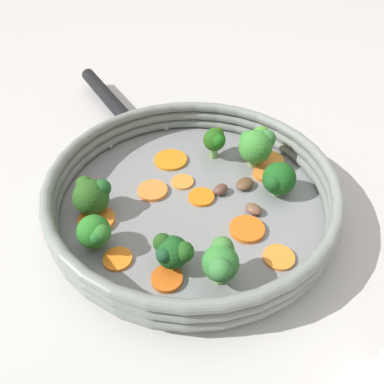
{
  "coord_description": "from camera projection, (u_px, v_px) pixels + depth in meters",
  "views": [
    {
      "loc": [
        0.12,
        0.32,
        0.35
      ],
      "look_at": [
        0.0,
        0.0,
        0.03
      ],
      "focal_mm": 35.0,
      "sensor_mm": 36.0,
      "label": 1
    }
  ],
  "objects": [
    {
      "name": "ground_plane",
      "position": [
        192.0,
        208.0,
        0.49
      ],
      "size": [
        4.0,
        4.0,
        0.0
      ],
      "primitive_type": "plane",
      "color": "#BBB8B8"
    },
    {
      "name": "skillet",
      "position": [
        192.0,
        204.0,
        0.49
      ],
      "size": [
        0.35,
        0.35,
        0.01
      ],
      "primitive_type": "cylinder",
      "color": "gray",
      "rests_on": "ground_plane"
    },
    {
      "name": "skillet_rim_wall",
      "position": [
        192.0,
        188.0,
        0.47
      ],
      "size": [
        0.36,
        0.36,
        0.04
      ],
      "color": "gray",
      "rests_on": "skillet"
    },
    {
      "name": "skillet_handle",
      "position": [
        109.0,
        99.0,
        0.65
      ],
      "size": [
        0.06,
        0.22,
        0.02
      ],
      "primitive_type": "cylinder",
      "rotation": [
        1.57,
        0.0,
        0.18
      ],
      "color": "black",
      "rests_on": "skillet"
    },
    {
      "name": "skillet_rivet_left",
      "position": [
        166.0,
        128.0,
        0.6
      ],
      "size": [
        0.01,
        0.01,
        0.01
      ],
      "primitive_type": "sphere",
      "color": "gray",
      "rests_on": "skillet"
    },
    {
      "name": "skillet_rivet_right",
      "position": [
        110.0,
        146.0,
        0.56
      ],
      "size": [
        0.01,
        0.01,
        0.01
      ],
      "primitive_type": "sphere",
      "color": "gray",
      "rests_on": "skillet"
    },
    {
      "name": "carrot_slice_0",
      "position": [
        202.0,
        198.0,
        0.48
      ],
      "size": [
        0.04,
        0.04,
        0.0
      ],
      "primitive_type": "cylinder",
      "rotation": [
        0.0,
        0.0,
        3.55
      ],
      "color": "orange",
      "rests_on": "skillet"
    },
    {
      "name": "carrot_slice_1",
      "position": [
        153.0,
        191.0,
        0.49
      ],
      "size": [
        0.06,
        0.06,
        0.01
      ],
      "primitive_type": "cylinder",
      "rotation": [
        0.0,
        0.0,
        5.61
      ],
      "color": "orange",
      "rests_on": "skillet"
    },
    {
      "name": "carrot_slice_2",
      "position": [
        96.0,
        220.0,
        0.45
      ],
      "size": [
        0.06,
        0.06,
        0.01
      ],
      "primitive_type": "cylinder",
      "rotation": [
        0.0,
        0.0,
        2.77
      ],
      "color": "orange",
      "rests_on": "skillet"
    },
    {
      "name": "carrot_slice_3",
      "position": [
        173.0,
        159.0,
        0.54
      ],
      "size": [
        0.05,
        0.05,
        0.0
      ],
      "primitive_type": "cylinder",
      "rotation": [
        0.0,
        0.0,
        1.53
      ],
      "color": "orange",
      "rests_on": "skillet"
    },
    {
      "name": "carrot_slice_4",
      "position": [
        247.0,
        229.0,
        0.44
      ],
      "size": [
        0.06,
        0.06,
        0.01
      ],
      "primitive_type": "cylinder",
      "rotation": [
        0.0,
        0.0,
        2.14
      ],
      "color": "orange",
      "rests_on": "skillet"
    },
    {
      "name": "carrot_slice_5",
      "position": [
        279.0,
        257.0,
        0.41
      ],
      "size": [
        0.05,
        0.05,
        0.0
      ],
      "primitive_type": "cylinder",
      "rotation": [
        0.0,
        0.0,
        2.68
      ],
      "color": "orange",
      "rests_on": "skillet"
    },
    {
      "name": "carrot_slice_6",
      "position": [
        267.0,
        161.0,
        0.54
      ],
      "size": [
        0.07,
        0.07,
        0.01
      ],
      "primitive_type": "cylinder",
      "rotation": [
        0.0,
        0.0,
        2.53
      ],
      "color": "orange",
      "rests_on": "skillet"
    },
    {
      "name": "carrot_slice_7",
      "position": [
        179.0,
        183.0,
        0.51
      ],
      "size": [
        0.04,
        0.04,
        0.0
      ],
      "primitive_type": "cylinder",
      "rotation": [
        0.0,
        0.0,
        1.0
      ],
      "color": "orange",
      "rests_on": "skillet"
    },
    {
      "name": "carrot_slice_8",
      "position": [
        264.0,
        174.0,
        0.52
      ],
      "size": [
        0.04,
        0.04,
        0.01
      ],
      "primitive_type": "cylinder",
      "rotation": [
        0.0,
        0.0,
        2.55
      ],
      "color": "orange",
      "rests_on": "skillet"
    },
    {
      "name": "carrot_slice_9",
      "position": [
        118.0,
        259.0,
        0.41
      ],
      "size": [
        0.04,
        0.04,
        0.0
      ],
      "primitive_type": "cylinder",
      "rotation": [
        0.0,
        0.0,
        2.62
      ],
      "color": "orange",
      "rests_on": "skillet"
    },
    {
      "name": "carrot_slice_10",
      "position": [
        167.0,
        279.0,
        0.39
      ],
      "size": [
        0.05,
        0.05,
        0.01
      ],
      "primitive_type": "cylinder",
      "rotation": [
        0.0,
        0.0,
        5.45
      ],
      "color": "orange",
      "rests_on": "skillet"
    },
    {
      "name": "broccoli_floret_0",
      "position": [
        92.0,
        195.0,
        0.45
      ],
      "size": [
        0.05,
        0.05,
        0.05
      ],
      "color": "olive",
      "rests_on": "skillet"
    },
    {
      "name": "broccoli_floret_1",
      "position": [
        95.0,
        232.0,
        0.41
      ],
      "size": [
        0.04,
        0.04,
        0.04
      ],
      "color": "#648745",
      "rests_on": "skillet"
    },
    {
      "name": "broccoli_floret_2",
      "position": [
        221.0,
        261.0,
        0.37
      ],
      "size": [
        0.04,
        0.05,
        0.05
      ],
      "color": "#82B065",
      "rests_on": "skillet"
    },
    {
      "name": "broccoli_floret_3",
      "position": [
        257.0,
        144.0,
        0.52
      ],
      "size": [
        0.05,
        0.05,
        0.06
      ],
      "color": "#7C945D",
      "rests_on": "skillet"
    },
    {
      "name": "broccoli_floret_4",
      "position": [
        278.0,
        179.0,
        0.48
      ],
      "size": [
        0.05,
        0.04,
        0.05
      ],
      "color": "#85B162",
      "rests_on": "skillet"
    },
    {
      "name": "broccoli_floret_5",
      "position": [
        173.0,
        252.0,
        0.39
      ],
      "size": [
        0.04,
        0.04,
        0.04
      ],
      "color": "#649653",
      "rests_on": "skillet"
    },
    {
      "name": "broccoli_floret_6",
      "position": [
        215.0,
        139.0,
        0.53
      ],
      "size": [
        0.03,
        0.04,
        0.05
      ],
      "color": "#6DA24D",
      "rests_on": "skillet"
    },
    {
      "name": "mushroom_piece_0",
      "position": [
        246.0,
        185.0,
        0.5
      ],
      "size": [
        0.03,
        0.03,
        0.01
      ],
      "primitive_type": "ellipsoid",
      "rotation": [
        0.0,
        0.0,
        0.51
      ],
      "color": "brown",
      "rests_on": "skillet"
    },
    {
      "name": "mushroom_piece_1",
      "position": [
        254.0,
        209.0,
        0.46
      ],
      "size": [
        0.02,
        0.03,
        0.01
      ],
      "primitive_type": "ellipsoid",
      "rotation": [
        0.0,
        0.0,
        2.0
      ],
      "color": "brown",
      "rests_on": "skillet"
    },
    {
      "name": "mushroom_piece_2",
      "position": [
        221.0,
        191.0,
        0.49
      ],
      "size": [
        0.03,
        0.02,
        0.01
      ],
      "primitive_type": "ellipsoid",
      "rotation": [
        0.0,
        0.0,
        0.46
      ],
      "color": "brown",
      "rests_on": "skillet"
    }
  ]
}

